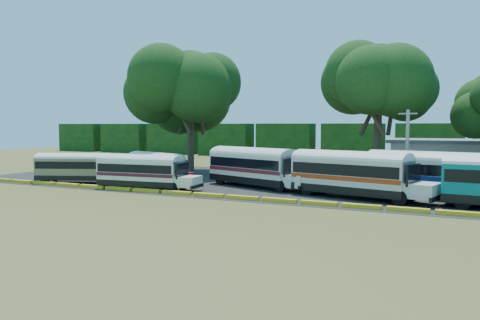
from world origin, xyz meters
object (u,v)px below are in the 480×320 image
at_px(bus_red, 157,165).
at_px(tree_west, 190,86).
at_px(bus_beige, 77,166).
at_px(bus_white_red, 353,171).
at_px(bus_cream_west, 143,170).

bearing_deg(bus_red, tree_west, 122.12).
height_order(bus_beige, bus_white_red, bus_white_red).
bearing_deg(bus_beige, tree_west, 47.32).
xyz_separation_m(bus_red, bus_white_red, (19.91, -1.88, 0.38)).
xyz_separation_m(bus_red, tree_west, (-1.60, 9.12, 8.61)).
bearing_deg(bus_white_red, bus_red, -171.79).
bearing_deg(bus_red, bus_beige, -128.09).
distance_m(bus_red, tree_west, 12.64).
distance_m(bus_red, bus_white_red, 20.00).
relative_size(bus_red, tree_west, 0.64).
relative_size(bus_beige, bus_white_red, 0.79).
bearing_deg(bus_red, bus_white_red, 16.78).
bearing_deg(tree_west, bus_beige, -111.66).
bearing_deg(bus_white_red, bus_beige, -162.15).
distance_m(bus_red, bus_cream_west, 5.26).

